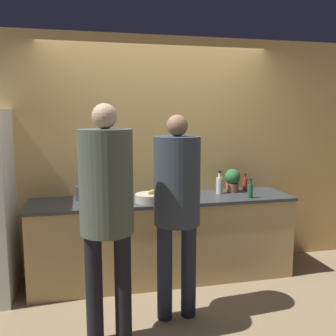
{
  "coord_description": "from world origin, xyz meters",
  "views": [
    {
      "loc": [
        -0.82,
        -3.41,
        1.77
      ],
      "look_at": [
        0.0,
        0.15,
        1.23
      ],
      "focal_mm": 40.0,
      "sensor_mm": 36.0,
      "label": 1
    }
  ],
  "objects_px": {
    "bottle_green": "(250,190)",
    "bottle_red": "(245,184)",
    "fruit_bowl": "(150,198)",
    "cup_black": "(173,190)",
    "bottle_clear": "(220,185)",
    "potted_plant": "(232,180)",
    "utensil_crock": "(81,193)",
    "person_center": "(177,197)",
    "person_left": "(107,200)"
  },
  "relations": [
    {
      "from": "bottle_green",
      "to": "bottle_red",
      "type": "height_order",
      "value": "bottle_green"
    },
    {
      "from": "fruit_bowl",
      "to": "cup_black",
      "type": "relative_size",
      "value": 3.1
    },
    {
      "from": "bottle_clear",
      "to": "cup_black",
      "type": "relative_size",
      "value": 2.76
    },
    {
      "from": "bottle_red",
      "to": "potted_plant",
      "type": "distance_m",
      "value": 0.21
    },
    {
      "from": "fruit_bowl",
      "to": "utensil_crock",
      "type": "distance_m",
      "value": 0.71
    },
    {
      "from": "person_center",
      "to": "cup_black",
      "type": "height_order",
      "value": "person_center"
    },
    {
      "from": "bottle_green",
      "to": "bottle_red",
      "type": "relative_size",
      "value": 1.09
    },
    {
      "from": "fruit_bowl",
      "to": "bottle_clear",
      "type": "distance_m",
      "value": 0.86
    },
    {
      "from": "person_center",
      "to": "person_left",
      "type": "bearing_deg",
      "value": -159.12
    },
    {
      "from": "person_center",
      "to": "bottle_green",
      "type": "bearing_deg",
      "value": 32.25
    },
    {
      "from": "bottle_clear",
      "to": "bottle_green",
      "type": "xyz_separation_m",
      "value": [
        0.24,
        -0.28,
        -0.02
      ]
    },
    {
      "from": "fruit_bowl",
      "to": "bottle_red",
      "type": "relative_size",
      "value": 1.52
    },
    {
      "from": "fruit_bowl",
      "to": "potted_plant",
      "type": "distance_m",
      "value": 1.05
    },
    {
      "from": "bottle_red",
      "to": "cup_black",
      "type": "xyz_separation_m",
      "value": [
        -0.87,
        -0.02,
        -0.03
      ]
    },
    {
      "from": "cup_black",
      "to": "person_center",
      "type": "bearing_deg",
      "value": -102.03
    },
    {
      "from": "utensil_crock",
      "to": "bottle_red",
      "type": "bearing_deg",
      "value": 3.41
    },
    {
      "from": "utensil_crock",
      "to": "bottle_clear",
      "type": "xyz_separation_m",
      "value": [
        1.5,
        -0.01,
        0.02
      ]
    },
    {
      "from": "bottle_green",
      "to": "bottle_red",
      "type": "distance_m",
      "value": 0.42
    },
    {
      "from": "cup_black",
      "to": "person_left",
      "type": "bearing_deg",
      "value": -123.76
    },
    {
      "from": "bottle_clear",
      "to": "bottle_green",
      "type": "relative_size",
      "value": 1.24
    },
    {
      "from": "cup_black",
      "to": "bottle_red",
      "type": "bearing_deg",
      "value": 1.45
    },
    {
      "from": "person_center",
      "to": "utensil_crock",
      "type": "relative_size",
      "value": 6.5
    },
    {
      "from": "bottle_green",
      "to": "potted_plant",
      "type": "relative_size",
      "value": 0.78
    },
    {
      "from": "fruit_bowl",
      "to": "cup_black",
      "type": "height_order",
      "value": "fruit_bowl"
    },
    {
      "from": "cup_black",
      "to": "bottle_clear",
      "type": "bearing_deg",
      "value": -11.28
    },
    {
      "from": "potted_plant",
      "to": "person_center",
      "type": "bearing_deg",
      "value": -133.62
    },
    {
      "from": "potted_plant",
      "to": "utensil_crock",
      "type": "bearing_deg",
      "value": -178.54
    },
    {
      "from": "cup_black",
      "to": "potted_plant",
      "type": "height_order",
      "value": "potted_plant"
    },
    {
      "from": "bottle_green",
      "to": "bottle_clear",
      "type": "bearing_deg",
      "value": 130.49
    },
    {
      "from": "utensil_crock",
      "to": "bottle_clear",
      "type": "bearing_deg",
      "value": -0.43
    },
    {
      "from": "utensil_crock",
      "to": "bottle_clear",
      "type": "relative_size",
      "value": 1.06
    },
    {
      "from": "person_left",
      "to": "bottle_red",
      "type": "xyz_separation_m",
      "value": [
        1.67,
        1.23,
        -0.18
      ]
    },
    {
      "from": "utensil_crock",
      "to": "cup_black",
      "type": "distance_m",
      "value": 1.0
    },
    {
      "from": "fruit_bowl",
      "to": "bottle_clear",
      "type": "height_order",
      "value": "bottle_clear"
    },
    {
      "from": "cup_black",
      "to": "utensil_crock",
      "type": "bearing_deg",
      "value": -174.88
    },
    {
      "from": "bottle_red",
      "to": "potted_plant",
      "type": "bearing_deg",
      "value": -159.9
    },
    {
      "from": "person_left",
      "to": "bottle_red",
      "type": "height_order",
      "value": "person_left"
    },
    {
      "from": "potted_plant",
      "to": "bottle_clear",
      "type": "bearing_deg",
      "value": -162.86
    },
    {
      "from": "person_left",
      "to": "potted_plant",
      "type": "bearing_deg",
      "value": 37.98
    },
    {
      "from": "bottle_red",
      "to": "cup_black",
      "type": "relative_size",
      "value": 2.04
    },
    {
      "from": "person_center",
      "to": "cup_black",
      "type": "xyz_separation_m",
      "value": [
        0.21,
        0.98,
        -0.14
      ]
    },
    {
      "from": "person_center",
      "to": "bottle_green",
      "type": "distance_m",
      "value": 1.13
    },
    {
      "from": "person_left",
      "to": "bottle_green",
      "type": "relative_size",
      "value": 8.95
    },
    {
      "from": "utensil_crock",
      "to": "bottle_green",
      "type": "bearing_deg",
      "value": -9.46
    },
    {
      "from": "person_center",
      "to": "utensil_crock",
      "type": "bearing_deg",
      "value": 131.56
    },
    {
      "from": "fruit_bowl",
      "to": "bottle_green",
      "type": "height_order",
      "value": "bottle_green"
    },
    {
      "from": "fruit_bowl",
      "to": "bottle_clear",
      "type": "relative_size",
      "value": 1.12
    },
    {
      "from": "utensil_crock",
      "to": "person_center",
      "type": "bearing_deg",
      "value": -48.44
    },
    {
      "from": "bottle_clear",
      "to": "bottle_green",
      "type": "bearing_deg",
      "value": -49.51
    },
    {
      "from": "person_left",
      "to": "fruit_bowl",
      "type": "bearing_deg",
      "value": 61.42
    }
  ]
}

